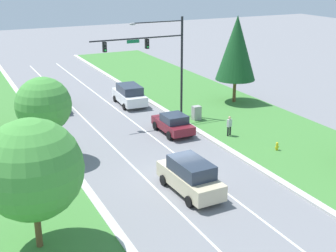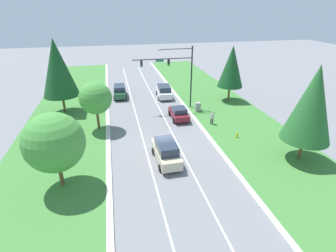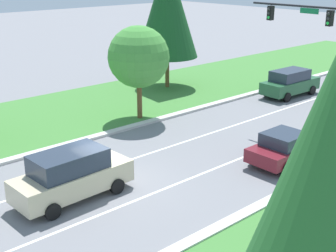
% 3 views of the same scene
% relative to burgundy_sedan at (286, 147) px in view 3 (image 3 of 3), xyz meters
% --- Properties ---
extents(ground_plane, '(160.00, 160.00, 0.00)m').
position_rel_burgundy_sedan_xyz_m(ground_plane, '(-3.64, -7.97, -0.83)').
color(ground_plane, slate).
extents(curb_strip_right, '(0.50, 90.00, 0.15)m').
position_rel_burgundy_sedan_xyz_m(curb_strip_right, '(2.01, -7.97, -0.75)').
color(curb_strip_right, beige).
rests_on(curb_strip_right, ground_plane).
extents(curb_strip_left, '(0.50, 90.00, 0.15)m').
position_rel_burgundy_sedan_xyz_m(curb_strip_left, '(-9.29, -7.97, -0.75)').
color(curb_strip_left, beige).
rests_on(curb_strip_left, ground_plane).
extents(grass_verge_left, '(10.00, 90.00, 0.08)m').
position_rel_burgundy_sedan_xyz_m(grass_verge_left, '(-14.54, -7.97, -0.79)').
color(grass_verge_left, '#427F38').
rests_on(grass_verge_left, ground_plane).
extents(lane_stripe_inner_left, '(0.14, 81.00, 0.01)m').
position_rel_burgundy_sedan_xyz_m(lane_stripe_inner_left, '(-5.44, -7.97, -0.83)').
color(lane_stripe_inner_left, white).
rests_on(lane_stripe_inner_left, ground_plane).
extents(lane_stripe_inner_right, '(0.14, 81.00, 0.01)m').
position_rel_burgundy_sedan_xyz_m(lane_stripe_inner_right, '(-1.84, -7.97, -0.83)').
color(lane_stripe_inner_right, white).
rests_on(lane_stripe_inner_right, ground_plane).
extents(burgundy_sedan, '(2.15, 4.27, 1.63)m').
position_rel_burgundy_sedan_xyz_m(burgundy_sedan, '(0.00, 0.00, 0.00)').
color(burgundy_sedan, maroon).
rests_on(burgundy_sedan, ground_plane).
extents(forest_suv, '(2.21, 5.04, 1.98)m').
position_rel_burgundy_sedan_xyz_m(forest_suv, '(-7.23, 10.89, 0.19)').
color(forest_suv, '#235633').
rests_on(forest_suv, ground_plane).
extents(champagne_suv, '(2.27, 5.13, 2.11)m').
position_rel_burgundy_sedan_xyz_m(champagne_suv, '(-3.78, -9.81, 0.24)').
color(champagne_suv, beige).
rests_on(champagne_suv, ground_plane).
extents(pedestrian, '(0.42, 0.31, 1.69)m').
position_rel_burgundy_sedan_xyz_m(pedestrian, '(3.64, -2.66, 0.11)').
color(pedestrian, black).
rests_on(pedestrian, ground_plane).
extents(oak_near_left_tree, '(3.82, 3.82, 5.91)m').
position_rel_burgundy_sedan_xyz_m(oak_near_left_tree, '(-10.35, -0.99, 3.16)').
color(oak_near_left_tree, brown).
rests_on(oak_near_left_tree, ground_plane).
extents(conifer_mid_left_tree, '(4.75, 4.75, 10.13)m').
position_rel_burgundy_sedan_xyz_m(conifer_mid_left_tree, '(-15.16, 5.65, 5.50)').
color(conifer_mid_left_tree, brown).
rests_on(conifer_mid_left_tree, ground_plane).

